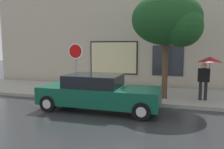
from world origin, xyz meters
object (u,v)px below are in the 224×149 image
at_px(parked_car, 98,93).
at_px(fire_hydrant, 118,89).
at_px(pedestrian_with_umbrella, 208,66).
at_px(stop_sign, 76,59).
at_px(street_tree, 170,21).

height_order(parked_car, fire_hydrant, parked_car).
xyz_separation_m(pedestrian_with_umbrella, stop_sign, (-6.12, -0.41, 0.25)).
bearing_deg(pedestrian_with_umbrella, street_tree, -172.90).
bearing_deg(street_tree, parked_car, -141.04).
distance_m(pedestrian_with_umbrella, street_tree, 2.58).
relative_size(parked_car, pedestrian_with_umbrella, 2.46).
bearing_deg(fire_hydrant, stop_sign, -174.63).
bearing_deg(stop_sign, fire_hydrant, 5.37).
bearing_deg(pedestrian_with_umbrella, fire_hydrant, -176.99).
distance_m(parked_car, pedestrian_with_umbrella, 4.92).
bearing_deg(street_tree, pedestrian_with_umbrella, 7.10).
bearing_deg(fire_hydrant, street_tree, 0.03).
distance_m(parked_car, fire_hydrant, 2.11).
relative_size(parked_car, street_tree, 1.00).
xyz_separation_m(pedestrian_with_umbrella, street_tree, (-1.67, -0.21, 1.95)).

